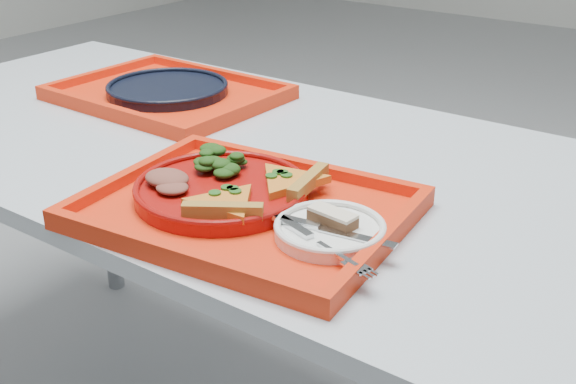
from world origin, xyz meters
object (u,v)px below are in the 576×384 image
(tray_main, at_px, (246,213))
(tray_far, at_px, (168,96))
(dinner_plate, at_px, (221,192))
(navy_plate, at_px, (168,90))
(dessert_bar, at_px, (333,217))

(tray_main, xyz_separation_m, tray_far, (-0.49, 0.34, 0.00))
(tray_main, bearing_deg, tray_far, 139.24)
(dinner_plate, relative_size, navy_plate, 1.00)
(dessert_bar, bearing_deg, navy_plate, 158.67)
(navy_plate, bearing_deg, tray_far, 0.00)
(navy_plate, bearing_deg, tray_main, -34.84)
(navy_plate, distance_m, dessert_bar, 0.71)
(dinner_plate, distance_m, navy_plate, 0.55)
(tray_far, xyz_separation_m, navy_plate, (0.00, 0.00, 0.01))
(tray_far, relative_size, navy_plate, 1.73)
(dinner_plate, height_order, dessert_bar, dessert_bar)
(tray_main, xyz_separation_m, dessert_bar, (0.14, 0.01, 0.03))
(dessert_bar, bearing_deg, dinner_plate, -173.08)
(dinner_plate, xyz_separation_m, dessert_bar, (0.20, 0.00, 0.01))
(navy_plate, bearing_deg, dessert_bar, -27.55)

